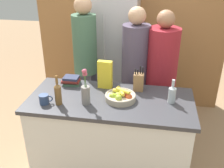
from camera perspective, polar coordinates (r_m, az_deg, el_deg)
The scene contains 14 objects.
kitchen_island at distance 2.86m, azimuth -0.33°, elevation -11.37°, with size 1.64×0.75×0.93m.
back_wall_wood at distance 4.04m, azimuth 3.92°, elevation 13.10°, with size 2.84×0.12×2.60m.
refrigerator at distance 3.82m, azimuth 0.01°, elevation 6.84°, with size 0.72×0.62×1.89m.
fruit_bowl at distance 2.57m, azimuth 1.87°, elevation -2.70°, with size 0.30×0.30×0.11m.
knife_block at distance 2.74m, azimuth 5.81°, elevation 0.49°, with size 0.10×0.09×0.27m.
flower_vase at distance 2.48m, azimuth -5.78°, elevation -1.69°, with size 0.08×0.08×0.37m.
cereal_box at distance 2.76m, azimuth -1.53°, elevation 2.04°, with size 0.16×0.07×0.30m.
coffee_mug at distance 2.59m, azimuth -14.51°, elevation -3.22°, with size 0.13×0.09×0.09m.
book_stack at distance 2.91m, azimuth -8.86°, elevation 0.76°, with size 0.21×0.16×0.10m.
bottle_oil at distance 2.52m, azimuth -11.69°, elevation -1.97°, with size 0.07×0.07×0.30m.
bottle_vinegar at distance 2.57m, azimuth 12.96°, elevation -2.06°, with size 0.07×0.07×0.24m.
person_at_sink at distance 3.32m, azimuth -5.80°, elevation 5.32°, with size 0.29×0.29×1.80m.
person_in_blue at distance 3.16m, azimuth 5.00°, elevation 3.04°, with size 0.32×0.32×1.72m.
person_in_red_tee at distance 3.16m, azimuth 10.61°, elevation 2.18°, with size 0.37×0.37×1.69m.
Camera 1 is at (0.40, -2.23, 2.21)m, focal length 42.00 mm.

